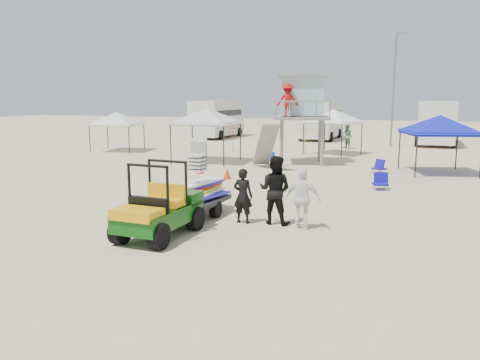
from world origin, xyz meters
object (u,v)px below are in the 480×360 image
(surf_trailer, at_px, (199,188))
(canopy_blue, at_px, (440,118))
(utility_cart, at_px, (157,203))
(lifeguard_tower, at_px, (301,100))
(man_left, at_px, (243,196))

(surf_trailer, bearing_deg, canopy_blue, 58.52)
(utility_cart, distance_m, lifeguard_tower, 14.93)
(utility_cart, bearing_deg, canopy_blue, 63.12)
(man_left, relative_size, lifeguard_tower, 0.34)
(man_left, height_order, canopy_blue, canopy_blue)
(surf_trailer, distance_m, lifeguard_tower, 12.64)
(man_left, distance_m, lifeguard_tower, 13.03)
(lifeguard_tower, bearing_deg, utility_cart, -90.17)
(surf_trailer, height_order, canopy_blue, canopy_blue)
(canopy_blue, bearing_deg, lifeguard_tower, 170.09)
(man_left, height_order, lifeguard_tower, lifeguard_tower)
(utility_cart, distance_m, man_left, 2.54)
(lifeguard_tower, bearing_deg, surf_trailer, -90.18)
(utility_cart, distance_m, surf_trailer, 2.33)
(man_left, distance_m, canopy_blue, 12.79)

